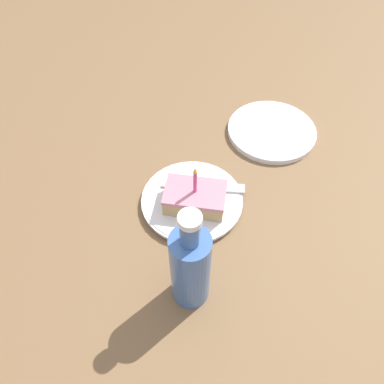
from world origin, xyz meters
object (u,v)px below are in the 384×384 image
Objects in this scene: cake_slice at (195,197)px; side_plate at (272,131)px; plate at (192,200)px; fork at (209,187)px; bottle at (190,267)px.

side_plate is at bearing 149.15° from cake_slice.
side_plate is (-0.25, 0.17, -0.00)m from plate.
side_plate is at bearing 148.18° from fork.
fork is 0.25m from side_plate.
cake_slice is at bearing -174.03° from bottle.
bottle reaches higher than fork.
plate is 0.03m from cake_slice.
bottle is at bearing 5.97° from cake_slice.
plate is 0.30m from side_plate.
cake_slice is 0.20m from bottle.
side_plate is at bearing 146.43° from plate.
cake_slice is at bearing -26.37° from fork.
bottle reaches higher than plate.
bottle is at bearing 7.96° from plate.
bottle reaches higher than cake_slice.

